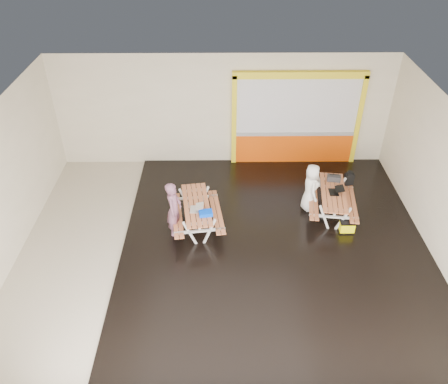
{
  "coord_description": "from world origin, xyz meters",
  "views": [
    {
      "loc": [
        -0.09,
        -8.33,
        7.59
      ],
      "look_at": [
        0.0,
        0.9,
        1.0
      ],
      "focal_mm": 36.14,
      "sensor_mm": 36.0,
      "label": 1
    }
  ],
  "objects_px": {
    "laptop_right": "(336,191)",
    "toolbox": "(334,178)",
    "laptop_left": "(196,208)",
    "blue_pouch": "(206,213)",
    "dark_case": "(320,214)",
    "fluke_bag": "(347,227)",
    "backpack": "(349,178)",
    "person_left": "(174,209)",
    "picnic_table_left": "(197,209)",
    "person_right": "(311,187)",
    "picnic_table_right": "(333,197)"
  },
  "relations": [
    {
      "from": "picnic_table_right",
      "to": "backpack",
      "type": "bearing_deg",
      "value": 50.8
    },
    {
      "from": "toolbox",
      "to": "picnic_table_right",
      "type": "bearing_deg",
      "value": -101.36
    },
    {
      "from": "laptop_right",
      "to": "blue_pouch",
      "type": "xyz_separation_m",
      "value": [
        -3.38,
        -0.92,
        0.01
      ]
    },
    {
      "from": "toolbox",
      "to": "fluke_bag",
      "type": "xyz_separation_m",
      "value": [
        0.14,
        -1.34,
        -0.6
      ]
    },
    {
      "from": "laptop_left",
      "to": "dark_case",
      "type": "relative_size",
      "value": 1.02
    },
    {
      "from": "toolbox",
      "to": "fluke_bag",
      "type": "height_order",
      "value": "toolbox"
    },
    {
      "from": "picnic_table_left",
      "to": "person_right",
      "type": "distance_m",
      "value": 3.08
    },
    {
      "from": "laptop_right",
      "to": "dark_case",
      "type": "distance_m",
      "value": 0.77
    },
    {
      "from": "picnic_table_right",
      "to": "person_left",
      "type": "distance_m",
      "value": 4.2
    },
    {
      "from": "picnic_table_left",
      "to": "backpack",
      "type": "xyz_separation_m",
      "value": [
        4.17,
        1.24,
        0.1
      ]
    },
    {
      "from": "blue_pouch",
      "to": "toolbox",
      "type": "height_order",
      "value": "toolbox"
    },
    {
      "from": "toolbox",
      "to": "fluke_bag",
      "type": "distance_m",
      "value": 1.47
    },
    {
      "from": "laptop_left",
      "to": "laptop_right",
      "type": "height_order",
      "value": "laptop_right"
    },
    {
      "from": "backpack",
      "to": "dark_case",
      "type": "distance_m",
      "value": 1.38
    },
    {
      "from": "toolbox",
      "to": "laptop_right",
      "type": "bearing_deg",
      "value": -96.14
    },
    {
      "from": "person_right",
      "to": "fluke_bag",
      "type": "height_order",
      "value": "person_right"
    },
    {
      "from": "picnic_table_right",
      "to": "person_right",
      "type": "relative_size",
      "value": 1.44
    },
    {
      "from": "fluke_bag",
      "to": "laptop_right",
      "type": "bearing_deg",
      "value": 104.3
    },
    {
      "from": "picnic_table_left",
      "to": "dark_case",
      "type": "distance_m",
      "value": 3.32
    },
    {
      "from": "laptop_right",
      "to": "toolbox",
      "type": "relative_size",
      "value": 1.0
    },
    {
      "from": "person_left",
      "to": "laptop_left",
      "type": "distance_m",
      "value": 0.55
    },
    {
      "from": "laptop_right",
      "to": "dark_case",
      "type": "xyz_separation_m",
      "value": [
        -0.36,
        -0.13,
        -0.67
      ]
    },
    {
      "from": "blue_pouch",
      "to": "toolbox",
      "type": "relative_size",
      "value": 0.84
    },
    {
      "from": "fluke_bag",
      "to": "person_left",
      "type": "bearing_deg",
      "value": 179.54
    },
    {
      "from": "picnic_table_left",
      "to": "fluke_bag",
      "type": "xyz_separation_m",
      "value": [
        3.82,
        -0.3,
        -0.36
      ]
    },
    {
      "from": "person_left",
      "to": "backpack",
      "type": "height_order",
      "value": "person_left"
    },
    {
      "from": "picnic_table_left",
      "to": "dark_case",
      "type": "relative_size",
      "value": 5.92
    },
    {
      "from": "laptop_left",
      "to": "blue_pouch",
      "type": "distance_m",
      "value": 0.31
    },
    {
      "from": "picnic_table_left",
      "to": "picnic_table_right",
      "type": "relative_size",
      "value": 1.02
    },
    {
      "from": "laptop_right",
      "to": "fluke_bag",
      "type": "bearing_deg",
      "value": -75.7
    },
    {
      "from": "backpack",
      "to": "picnic_table_right",
      "type": "bearing_deg",
      "value": -129.2
    },
    {
      "from": "laptop_right",
      "to": "toolbox",
      "type": "bearing_deg",
      "value": 83.86
    },
    {
      "from": "picnic_table_left",
      "to": "blue_pouch",
      "type": "height_order",
      "value": "blue_pouch"
    },
    {
      "from": "dark_case",
      "to": "laptop_right",
      "type": "bearing_deg",
      "value": 19.52
    },
    {
      "from": "picnic_table_right",
      "to": "laptop_right",
      "type": "distance_m",
      "value": 0.23
    },
    {
      "from": "person_right",
      "to": "blue_pouch",
      "type": "bearing_deg",
      "value": 107.37
    },
    {
      "from": "picnic_table_right",
      "to": "person_left",
      "type": "relative_size",
      "value": 1.29
    },
    {
      "from": "dark_case",
      "to": "fluke_bag",
      "type": "xyz_separation_m",
      "value": [
        0.56,
        -0.66,
        0.09
      ]
    },
    {
      "from": "laptop_left",
      "to": "blue_pouch",
      "type": "relative_size",
      "value": 1.07
    },
    {
      "from": "backpack",
      "to": "picnic_table_left",
      "type": "bearing_deg",
      "value": -163.42
    },
    {
      "from": "laptop_right",
      "to": "backpack",
      "type": "relative_size",
      "value": 0.94
    },
    {
      "from": "blue_pouch",
      "to": "fluke_bag",
      "type": "height_order",
      "value": "blue_pouch"
    },
    {
      "from": "picnic_table_left",
      "to": "person_right",
      "type": "height_order",
      "value": "person_right"
    },
    {
      "from": "backpack",
      "to": "laptop_right",
      "type": "bearing_deg",
      "value": -125.81
    },
    {
      "from": "person_right",
      "to": "dark_case",
      "type": "distance_m",
      "value": 0.77
    },
    {
      "from": "picnic_table_left",
      "to": "laptop_left",
      "type": "distance_m",
      "value": 0.32
    },
    {
      "from": "laptop_right",
      "to": "fluke_bag",
      "type": "relative_size",
      "value": 1.01
    },
    {
      "from": "picnic_table_right",
      "to": "fluke_bag",
      "type": "bearing_deg",
      "value": -73.28
    },
    {
      "from": "laptop_right",
      "to": "blue_pouch",
      "type": "height_order",
      "value": "laptop_right"
    },
    {
      "from": "picnic_table_left",
      "to": "laptop_right",
      "type": "height_order",
      "value": "laptop_right"
    }
  ]
}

